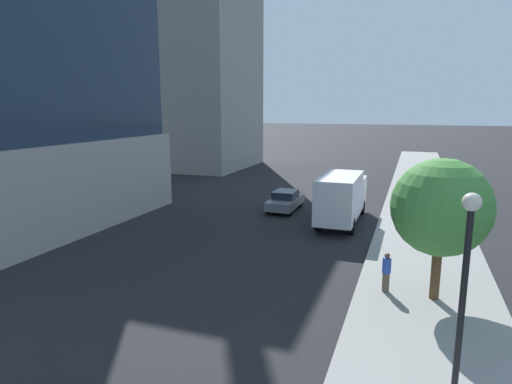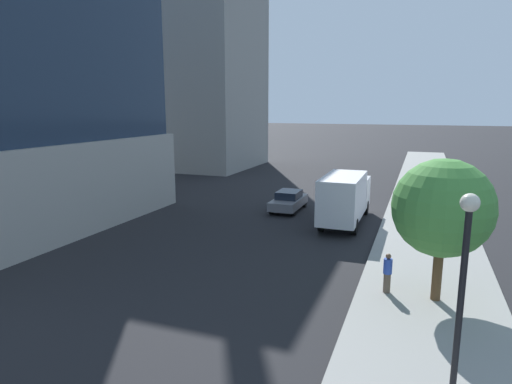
% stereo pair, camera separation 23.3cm
% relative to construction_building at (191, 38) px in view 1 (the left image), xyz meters
% --- Properties ---
extents(sidewalk, '(5.50, 120.00, 0.15)m').
position_rel_construction_building_xyz_m(sidewalk, '(27.24, -32.82, -15.58)').
color(sidewalk, gray).
rests_on(sidewalk, ground).
extents(construction_building, '(20.60, 16.99, 35.88)m').
position_rel_construction_building_xyz_m(construction_building, '(0.00, 0.00, 0.00)').
color(construction_building, gray).
rests_on(construction_building, ground).
extents(street_lamp, '(0.44, 0.44, 5.34)m').
position_rel_construction_building_xyz_m(street_lamp, '(27.71, -38.77, -11.96)').
color(street_lamp, black).
rests_on(street_lamp, sidewalk).
extents(street_tree, '(3.68, 3.68, 5.46)m').
position_rel_construction_building_xyz_m(street_tree, '(27.46, -32.48, -11.90)').
color(street_tree, brown).
rests_on(street_tree, sidewalk).
extents(car_gray, '(1.84, 4.31, 1.45)m').
position_rel_construction_building_xyz_m(car_gray, '(17.79, -19.66, -14.93)').
color(car_gray, slate).
rests_on(car_gray, ground).
extents(box_truck, '(2.29, 7.74, 3.28)m').
position_rel_construction_building_xyz_m(box_truck, '(22.21, -21.96, -13.83)').
color(box_truck, silver).
rests_on(box_truck, ground).
extents(pedestrian_blue_shirt, '(0.34, 0.34, 1.61)m').
position_rel_construction_building_xyz_m(pedestrian_blue_shirt, '(25.65, -32.44, -14.69)').
color(pedestrian_blue_shirt, brown).
rests_on(pedestrian_blue_shirt, sidewalk).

